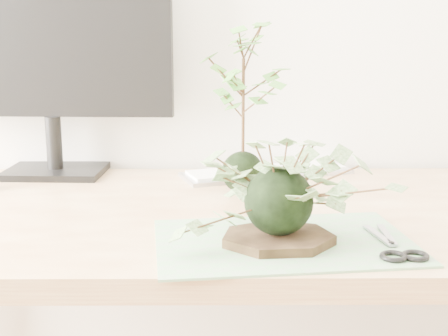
{
  "coord_description": "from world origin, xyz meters",
  "views": [
    {
      "loc": [
        -0.01,
        0.07,
        1.08
      ],
      "look_at": [
        0.0,
        1.14,
        0.84
      ],
      "focal_mm": 50.0,
      "sensor_mm": 36.0,
      "label": 1
    }
  ],
  "objects": [
    {
      "name": "cutting_mat",
      "position": [
        0.1,
        1.03,
        0.74
      ],
      "size": [
        0.44,
        0.32,
        0.0
      ],
      "primitive_type": "cube",
      "rotation": [
        0.0,
        0.0,
        0.12
      ],
      "color": "#659C66",
      "rests_on": "desk"
    },
    {
      "name": "monitor",
      "position": [
        -0.4,
        1.53,
        1.03
      ],
      "size": [
        0.57,
        0.18,
        0.5
      ],
      "rotation": [
        0.0,
        0.0,
        -0.05
      ],
      "color": "black",
      "rests_on": "desk"
    },
    {
      "name": "keyboard",
      "position": [
        0.11,
        1.51,
        0.75
      ],
      "size": [
        0.42,
        0.25,
        0.02
      ],
      "rotation": [
        0.0,
        0.0,
        0.34
      ],
      "color": "#AAABB5",
      "rests_on": "desk"
    },
    {
      "name": "scissors",
      "position": [
        0.27,
        0.97,
        0.75
      ],
      "size": [
        0.08,
        0.17,
        0.01
      ],
      "rotation": [
        0.0,
        0.0,
        0.08
      ],
      "color": "gray",
      "rests_on": "cutting_mat"
    },
    {
      "name": "desk",
      "position": [
        0.08,
        1.23,
        0.65
      ],
      "size": [
        1.6,
        0.7,
        0.74
      ],
      "color": "#D1B683",
      "rests_on": "ground_plane"
    },
    {
      "name": "ivy_kokedama",
      "position": [
        0.09,
        1.02,
        0.87
      ],
      "size": [
        0.38,
        0.38,
        0.22
      ],
      "rotation": [
        0.0,
        0.0,
        0.28
      ],
      "color": "black",
      "rests_on": "stone_dish"
    },
    {
      "name": "maple_kokedama",
      "position": [
        0.04,
        1.35,
        1.0
      ],
      "size": [
        0.22,
        0.22,
        0.37
      ],
      "rotation": [
        0.0,
        0.0,
        -0.12
      ],
      "color": "black",
      "rests_on": "desk"
    },
    {
      "name": "stone_dish",
      "position": [
        0.09,
        1.02,
        0.75
      ],
      "size": [
        0.2,
        0.2,
        0.01
      ],
      "primitive_type": "cylinder",
      "rotation": [
        0.0,
        0.0,
        0.08
      ],
      "color": "black",
      "rests_on": "cutting_mat"
    }
  ]
}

